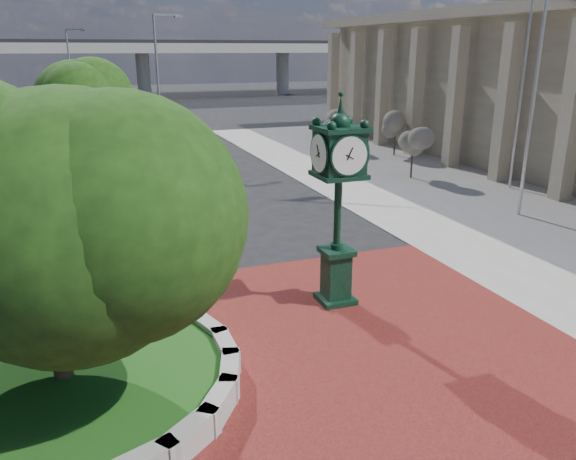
# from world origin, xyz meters

# --- Properties ---
(ground) EXTENTS (200.00, 200.00, 0.00)m
(ground) POSITION_xyz_m (0.00, 0.00, 0.00)
(ground) COLOR black
(ground) RESTS_ON ground
(plaza) EXTENTS (12.00, 12.00, 0.04)m
(plaza) POSITION_xyz_m (0.00, -1.00, 0.02)
(plaza) COLOR maroon
(plaza) RESTS_ON ground
(sidewalk) EXTENTS (20.00, 50.00, 0.04)m
(sidewalk) POSITION_xyz_m (16.00, 10.00, 0.02)
(sidewalk) COLOR #9E9B93
(sidewalk) RESTS_ON ground
(planter_wall) EXTENTS (2.96, 6.77, 0.54)m
(planter_wall) POSITION_xyz_m (-2.71, -0.00, 0.27)
(planter_wall) COLOR #9E9B93
(planter_wall) RESTS_ON ground
(grass_bed) EXTENTS (6.10, 6.10, 0.40)m
(grass_bed) POSITION_xyz_m (-5.00, 0.00, 0.20)
(grass_bed) COLOR #1C4915
(grass_bed) RESTS_ON ground
(overpass) EXTENTS (90.00, 12.00, 7.50)m
(overpass) POSITION_xyz_m (-0.22, 70.00, 6.54)
(overpass) COLOR #9E9B93
(overpass) RESTS_ON ground
(tree_planter) EXTENTS (5.20, 5.20, 6.33)m
(tree_planter) POSITION_xyz_m (-5.00, 0.00, 3.72)
(tree_planter) COLOR #38281C
(tree_planter) RESTS_ON ground
(tree_street) EXTENTS (4.40, 4.40, 5.45)m
(tree_street) POSITION_xyz_m (-4.00, 18.00, 3.24)
(tree_street) COLOR #38281C
(tree_street) RESTS_ON ground
(post_clock) EXTENTS (1.14, 1.14, 5.37)m
(post_clock) POSITION_xyz_m (1.67, 1.87, 2.95)
(post_clock) COLOR black
(post_clock) RESTS_ON ground
(parked_car) EXTENTS (2.35, 5.08, 1.68)m
(parked_car) POSITION_xyz_m (0.95, 36.00, 0.84)
(parked_car) COLOR #590C11
(parked_car) RESTS_ON ground
(flagpole_a) EXTENTS (1.80, 0.20, 11.49)m
(flagpole_a) POSITION_xyz_m (12.10, 6.70, 5.89)
(flagpole_a) COLOR silver
(flagpole_a) RESTS_ON ground
(flagpole_b) EXTENTS (1.63, 0.54, 10.67)m
(flagpole_b) POSITION_xyz_m (15.00, 10.54, 5.47)
(flagpole_b) COLOR silver
(flagpole_b) RESTS_ON ground
(street_lamp_near) EXTENTS (1.90, 0.48, 8.50)m
(street_lamp_near) POSITION_xyz_m (1.18, 27.51, 4.99)
(street_lamp_near) COLOR slate
(street_lamp_near) RESTS_ON ground
(street_lamp_far) EXTENTS (1.71, 0.85, 8.07)m
(street_lamp_far) POSITION_xyz_m (-4.04, 44.31, 4.73)
(street_lamp_far) COLOR slate
(street_lamp_far) RESTS_ON ground
(shrub_near) EXTENTS (1.20, 1.20, 2.20)m
(shrub_near) POSITION_xyz_m (11.73, 14.10, 1.59)
(shrub_near) COLOR #38281C
(shrub_near) RESTS_ON ground
(shrub_mid) EXTENTS (1.20, 1.20, 2.20)m
(shrub_mid) POSITION_xyz_m (14.26, 20.04, 1.59)
(shrub_mid) COLOR #38281C
(shrub_mid) RESTS_ON ground
(shrub_far) EXTENTS (1.20, 1.20, 2.20)m
(shrub_far) POSITION_xyz_m (11.41, 23.13, 1.59)
(shrub_far) COLOR #38281C
(shrub_far) RESTS_ON ground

